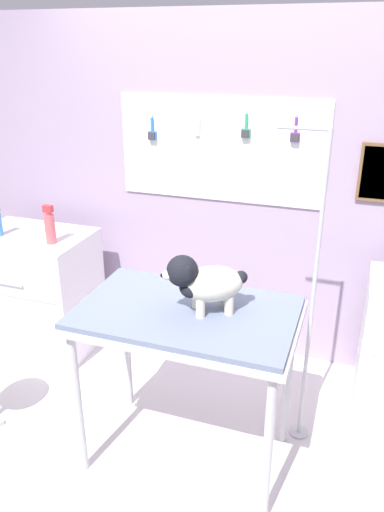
# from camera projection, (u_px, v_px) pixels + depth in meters

# --- Properties ---
(ground) EXTENTS (4.40, 4.00, 0.04)m
(ground) POSITION_uv_depth(u_px,v_px,m) (163.00, 465.00, 2.75)
(ground) COLOR silver
(rear_wall_panel) EXTENTS (4.00, 0.11, 2.30)m
(rear_wall_panel) POSITION_uv_depth(u_px,v_px,m) (231.00, 194.00, 3.39)
(rear_wall_panel) COLOR #9E8AA5
(rear_wall_panel) RESTS_ON ground
(grooming_table) EXTENTS (1.09, 0.68, 0.91)m
(grooming_table) POSITION_uv_depth(u_px,v_px,m) (186.00, 325.00, 2.48)
(grooming_table) COLOR #B7B7BC
(grooming_table) RESTS_ON ground
(grooming_arm) EXTENTS (0.30, 0.11, 1.75)m
(grooming_arm) POSITION_uv_depth(u_px,v_px,m) (310.00, 310.00, 2.62)
(grooming_arm) COLOR #B7B7BC
(grooming_arm) RESTS_ON ground
(dog) EXTENTS (0.40, 0.31, 0.30)m
(dog) POSITION_uv_depth(u_px,v_px,m) (204.00, 282.00, 2.36)
(dog) COLOR silver
(dog) RESTS_ON grooming_table
(counter_left) EXTENTS (0.80, 0.58, 0.88)m
(counter_left) POSITION_uv_depth(u_px,v_px,m) (37.00, 291.00, 3.63)
(counter_left) COLOR silver
(counter_left) RESTS_ON ground
(conditioner_bottle) EXTENTS (0.07, 0.07, 0.26)m
(conditioner_bottle) POSITION_uv_depth(u_px,v_px,m) (50.00, 227.00, 3.27)
(conditioner_bottle) COLOR #CF585D
(conditioner_bottle) RESTS_ON counter_left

